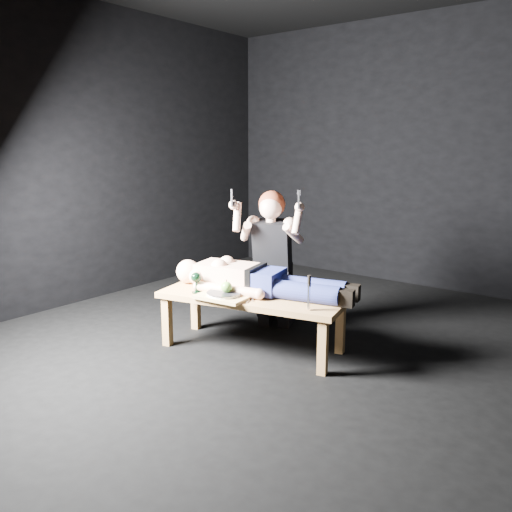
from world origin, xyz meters
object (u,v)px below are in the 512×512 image
(table, at_px, (252,322))
(kneeling_woman, at_px, (274,258))
(goblet, at_px, (196,283))
(carving_knife, at_px, (309,293))
(lying_man, at_px, (261,277))
(serving_tray, at_px, (224,296))

(table, height_order, kneeling_woman, kneeling_woman)
(goblet, distance_m, carving_knife, 0.95)
(lying_man, xyz_separation_m, serving_tray, (-0.14, -0.29, -0.11))
(table, relative_size, carving_knife, 5.73)
(table, bearing_deg, carving_knife, -19.15)
(kneeling_woman, bearing_deg, serving_tray, -107.59)
(serving_tray, xyz_separation_m, carving_knife, (0.67, 0.14, 0.12))
(kneeling_woman, height_order, carving_knife, kneeling_woman)
(table, relative_size, serving_tray, 3.68)
(table, distance_m, goblet, 0.54)
(lying_man, relative_size, serving_tray, 3.54)
(serving_tray, bearing_deg, table, 60.74)
(table, xyz_separation_m, kneeling_woman, (-0.17, 0.52, 0.40))
(lying_man, relative_size, goblet, 8.34)
(kneeling_woman, distance_m, goblet, 0.79)
(carving_knife, bearing_deg, goblet, 177.52)
(kneeling_woman, height_order, goblet, kneeling_woman)
(table, distance_m, serving_tray, 0.33)
(carving_knife, bearing_deg, serving_tray, 178.95)
(kneeling_woman, relative_size, goblet, 7.49)
(serving_tray, bearing_deg, kneeling_woman, 94.21)
(lying_man, bearing_deg, table, -117.45)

